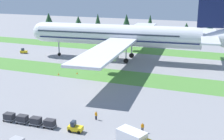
# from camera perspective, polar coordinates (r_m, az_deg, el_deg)

# --- Properties ---
(grass_strip_near) EXTENTS (320.00, 12.92, 0.01)m
(grass_strip_near) POSITION_cam_1_polar(r_m,az_deg,el_deg) (82.47, 5.86, -1.74)
(grass_strip_near) COLOR #4C8438
(grass_strip_near) RESTS_ON ground
(grass_strip_far) EXTENTS (320.00, 12.92, 0.01)m
(grass_strip_far) POSITION_cam_1_polar(r_m,az_deg,el_deg) (118.22, 10.96, 3.36)
(grass_strip_far) COLOR #4C8438
(grass_strip_far) RESTS_ON ground
(airliner) EXTENTS (68.08, 83.98, 24.58)m
(airliner) POSITION_cam_1_polar(r_m,az_deg,el_deg) (102.11, 2.01, 6.77)
(airliner) COLOR white
(airliner) RESTS_ON ground
(baggage_tug) EXTENTS (2.67, 1.44, 1.97)m
(baggage_tug) POSITION_cam_1_polar(r_m,az_deg,el_deg) (53.11, -7.16, -10.96)
(baggage_tug) COLOR yellow
(baggage_tug) RESTS_ON ground
(cargo_dolly_lead) EXTENTS (2.28, 1.62, 1.55)m
(cargo_dolly_lead) POSITION_cam_1_polar(r_m,az_deg,el_deg) (55.26, -11.94, -9.97)
(cargo_dolly_lead) COLOR #A3A3A8
(cargo_dolly_lead) RESTS_ON ground
(cargo_dolly_second) EXTENTS (2.28, 1.62, 1.55)m
(cargo_dolly_second) POSITION_cam_1_polar(r_m,az_deg,el_deg) (56.69, -14.51, -9.46)
(cargo_dolly_second) COLOR #A3A3A8
(cargo_dolly_second) RESTS_ON ground
(cargo_dolly_third) EXTENTS (2.28, 1.62, 1.55)m
(cargo_dolly_third) POSITION_cam_1_polar(r_m,az_deg,el_deg) (58.23, -16.94, -8.96)
(cargo_dolly_third) COLOR #A3A3A8
(cargo_dolly_third) RESTS_ON ground
(cargo_dolly_fourth) EXTENTS (2.28, 1.62, 1.55)m
(cargo_dolly_fourth) POSITION_cam_1_polar(r_m,az_deg,el_deg) (59.88, -19.23, -8.47)
(cargo_dolly_fourth) COLOR #A3A3A8
(cargo_dolly_fourth) RESTS_ON ground
(pushback_tractor) EXTENTS (2.71, 1.54, 1.97)m
(pushback_tractor) POSITION_cam_1_polar(r_m,az_deg,el_deg) (119.38, -16.72, 3.50)
(pushback_tractor) COLOR yellow
(pushback_tractor) RESTS_ON ground
(ground_crew_marshaller) EXTENTS (0.55, 0.36, 1.74)m
(ground_crew_marshaller) POSITION_cam_1_polar(r_m,az_deg,el_deg) (52.86, 5.91, -10.89)
(ground_crew_marshaller) COLOR black
(ground_crew_marshaller) RESTS_ON ground
(ground_crew_loader) EXTENTS (0.55, 0.36, 1.74)m
(ground_crew_loader) POSITION_cam_1_polar(r_m,az_deg,el_deg) (57.18, -3.10, -8.70)
(ground_crew_loader) COLOR black
(ground_crew_loader) RESTS_ON ground
(taxiway_marker_0) EXTENTS (0.44, 0.44, 0.51)m
(taxiway_marker_0) POSITION_cam_1_polar(r_m,az_deg,el_deg) (87.38, -6.77, -0.60)
(taxiway_marker_0) COLOR orange
(taxiway_marker_0) RESTS_ON ground
(taxiway_marker_1) EXTENTS (0.44, 0.44, 0.55)m
(taxiway_marker_1) POSITION_cam_1_polar(r_m,az_deg,el_deg) (87.12, -10.30, -0.78)
(taxiway_marker_1) COLOR orange
(taxiway_marker_1) RESTS_ON ground
(distant_tree_line) EXTENTS (151.43, 9.01, 12.07)m
(distant_tree_line) POSITION_cam_1_polar(r_m,az_deg,el_deg) (146.73, 12.51, 8.37)
(distant_tree_line) COLOR #4C3823
(distant_tree_line) RESTS_ON ground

